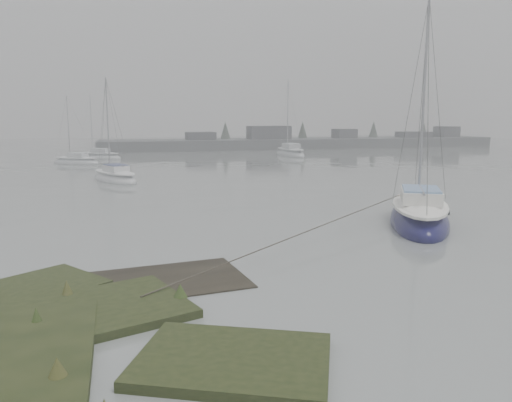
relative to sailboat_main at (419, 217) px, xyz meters
The scene contains 7 objects.
ground 23.30m from the sailboat_main, 118.10° to the left, with size 160.00×160.00×0.00m, color slate.
far_shoreline 54.80m from the sailboat_main, 73.17° to the left, with size 60.00×8.00×4.15m.
sailboat_main is the anchor object (origin of this frame).
sailboat_white 22.38m from the sailboat_main, 124.23° to the left, with size 4.08×5.83×7.89m.
sailboat_far_a 37.39m from the sailboat_main, 115.81° to the left, with size 5.13×4.13×7.11m.
sailboat_far_b 38.59m from the sailboat_main, 78.77° to the left, with size 2.56×6.92×9.63m.
sailboat_far_c 41.83m from the sailboat_main, 110.02° to the left, with size 5.49×4.12×7.49m.
Camera 1 is at (-1.39, -8.86, 4.52)m, focal length 35.00 mm.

